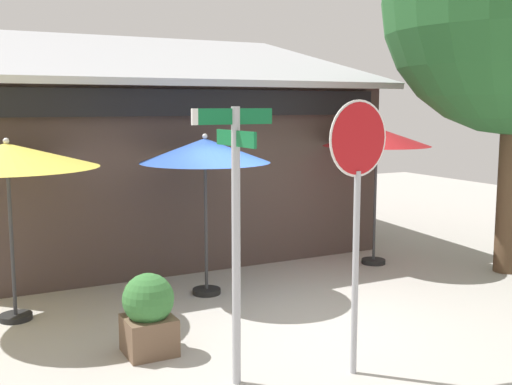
{
  "coord_description": "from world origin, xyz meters",
  "views": [
    {
      "loc": [
        -4.48,
        -7.19,
        2.93
      ],
      "look_at": [
        -0.09,
        1.2,
        1.6
      ],
      "focal_mm": 43.88,
      "sensor_mm": 36.0,
      "label": 1
    }
  ],
  "objects": [
    {
      "name": "street_sign_post",
      "position": [
        -1.74,
        -1.51,
        1.78
      ],
      "size": [
        0.89,
        0.83,
        2.91
      ],
      "color": "#A8AAB2",
      "rests_on": "ground"
    },
    {
      "name": "ground_plane",
      "position": [
        0.0,
        0.0,
        -0.05
      ],
      "size": [
        28.0,
        28.0,
        0.1
      ],
      "primitive_type": "cube",
      "color": "#ADA8A0"
    },
    {
      "name": "patio_umbrella_mustard_left",
      "position": [
        -3.57,
        1.67,
        2.24
      ],
      "size": [
        2.4,
        2.4,
        2.5
      ],
      "color": "black",
      "rests_on": "ground"
    },
    {
      "name": "cafe_building",
      "position": [
        -0.3,
        5.32,
        1.76
      ],
      "size": [
        8.07,
        5.74,
        4.58
      ],
      "color": "#473833",
      "rests_on": "ground"
    },
    {
      "name": "patio_umbrella_crimson_right",
      "position": [
        2.72,
        1.85,
        2.32
      ],
      "size": [
        1.95,
        1.95,
        2.59
      ],
      "color": "black",
      "rests_on": "ground"
    },
    {
      "name": "patio_umbrella_royal_blue_center",
      "position": [
        -0.78,
        1.56,
        2.22
      ],
      "size": [
        1.99,
        1.99,
        2.5
      ],
      "color": "black",
      "rests_on": "ground"
    },
    {
      "name": "sidewalk_planter",
      "position": [
        -2.31,
        -0.31,
        0.49
      ],
      "size": [
        0.61,
        0.61,
        0.97
      ],
      "color": "brown",
      "rests_on": "ground"
    },
    {
      "name": "stop_sign",
      "position": [
        -0.49,
        -1.88,
        2.1
      ],
      "size": [
        0.8,
        0.13,
        2.99
      ],
      "color": "#A8AAB2",
      "rests_on": "ground"
    }
  ]
}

